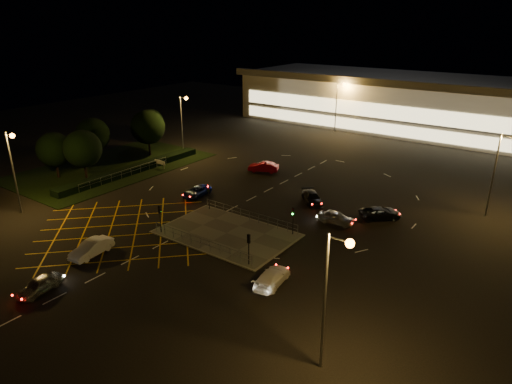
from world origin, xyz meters
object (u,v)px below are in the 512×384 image
Objects in this scene: car_far_dkgrey at (312,198)px; car_east_grey at (381,213)px; car_queue_white at (92,248)px; signal_ne at (293,215)px; car_circ_red at (263,167)px; signal_se at (249,243)px; car_approach_white at (272,277)px; signal_nw at (209,192)px; car_left_blue at (197,191)px; signal_sw at (160,213)px; car_right_silver at (336,218)px; car_near_silver at (39,285)px.

car_far_dkgrey is 0.95× the size of car_east_grey.
car_queue_white is 0.99× the size of car_far_dkgrey.
signal_ne is 0.68× the size of car_circ_red.
car_east_grey reaches higher than car_far_dkgrey.
signal_se and signal_ne have the same top height.
car_approach_white is at bearing 13.39° from car_circ_red.
car_circ_red is 22.10m from car_east_grey.
signal_nw is at bearing 76.56° from car_queue_white.
car_east_grey is at bearing 28.56° from signal_nw.
car_approach_white reaches higher than car_far_dkgrey.
signal_ne reaches higher than car_left_blue.
car_queue_white reaches higher than car_approach_white.
car_circ_red reaches higher than car_east_grey.
signal_nw reaches higher than car_approach_white.
car_left_blue is at bearing -66.98° from signal_sw.
car_far_dkgrey is 0.99× the size of car_approach_white.
car_queue_white is 0.98× the size of car_approach_white.
signal_nw reaches higher than car_right_silver.
car_right_silver is 0.89× the size of car_approach_white.
car_left_blue is at bearing 171.10° from signal_ne.
signal_ne reaches higher than car_east_grey.
signal_ne is 16.78m from car_left_blue.
signal_ne is at bearing 105.74° from car_east_grey.
car_near_silver is (-11.90, -14.18, -1.68)m from signal_se.
signal_ne is 0.70× the size of car_left_blue.
signal_ne reaches higher than car_approach_white.
signal_sw is 19.85m from car_right_silver.
signal_nw is 20.63m from car_east_grey.
car_right_silver is at bearing 55.21° from car_near_silver.
car_queue_white is 26.61m from car_right_silver.
car_right_silver reaches higher than car_east_grey.
signal_nw is at bearing 104.74° from car_right_silver.
car_left_blue is at bearing 65.19° from car_east_grey.
signal_sw is 7.90m from car_queue_white.
signal_nw is at bearing -179.21° from car_far_dkgrey.
car_east_grey is (3.62, 4.30, -0.03)m from car_right_silver.
car_right_silver is 14.98m from car_approach_white.
car_circ_red is 31.67m from car_approach_white.
car_approach_white is (17.50, 6.08, -0.08)m from car_queue_white.
signal_nw is 13.23m from car_far_dkgrey.
car_far_dkgrey is (-2.85, 17.39, -1.68)m from signal_se.
car_near_silver is 25.18m from car_left_blue.
signal_ne is 0.68× the size of car_queue_white.
signal_ne is 20.86m from car_queue_white.
signal_sw is at bearing -146.35° from signal_ne.
signal_ne reaches higher than car_right_silver.
car_approach_white is (3.61, -1.42, -1.68)m from signal_se.
car_approach_white is at bearing 32.03° from car_near_silver.
signal_sw is 19.72m from car_far_dkgrey.
car_queue_white is 1.00× the size of car_circ_red.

